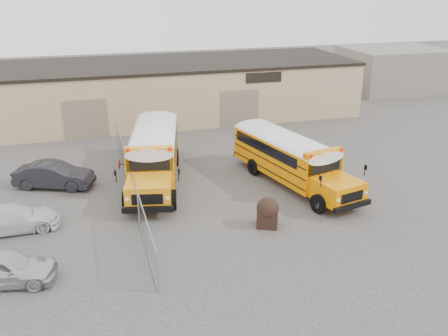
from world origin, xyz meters
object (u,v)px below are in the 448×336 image
object	(u,v)px
school_bus_left	(159,121)
car_silver	(3,268)
school_bus_right	(237,130)
tarp_bundle	(268,212)
car_dark	(54,175)
car_white	(11,219)

from	to	relation	value
school_bus_left	car_silver	distance (m)	17.95
school_bus_right	tarp_bundle	distance (m)	10.91
school_bus_right	car_dark	world-z (taller)	school_bus_right
school_bus_right	car_dark	distance (m)	12.28
car_silver	car_white	distance (m)	4.66
car_silver	car_white	xyz separation A→B (m)	(-0.17, 4.65, -0.05)
car_dark	school_bus_right	bearing A→B (deg)	-55.44
school_bus_left	school_bus_right	distance (m)	5.77
school_bus_right	car_dark	bearing A→B (deg)	-166.99
school_bus_right	school_bus_left	bearing A→B (deg)	146.21
school_bus_right	car_silver	size ratio (longest dim) A/B	2.50
car_white	tarp_bundle	bearing A→B (deg)	-106.44
school_bus_left	car_white	bearing A→B (deg)	-129.22
school_bus_left	car_dark	distance (m)	9.36
tarp_bundle	car_silver	distance (m)	11.88
school_bus_left	car_dark	world-z (taller)	school_bus_left
tarp_bundle	car_white	xyz separation A→B (m)	(-11.93, 2.96, -0.13)
tarp_bundle	car_silver	xyz separation A→B (m)	(-11.76, -1.69, -0.07)
car_white	school_bus_left	bearing A→B (deg)	-41.72
school_bus_right	car_white	world-z (taller)	school_bus_right
school_bus_right	tarp_bundle	world-z (taller)	school_bus_right
school_bus_right	car_dark	size ratio (longest dim) A/B	2.26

